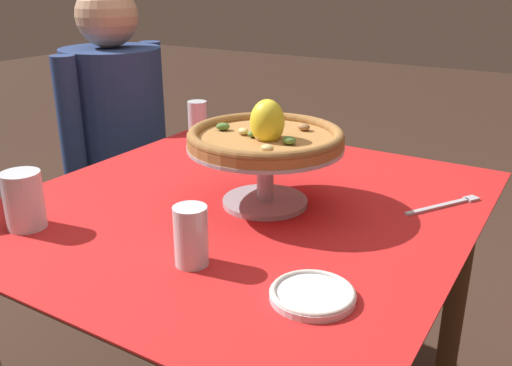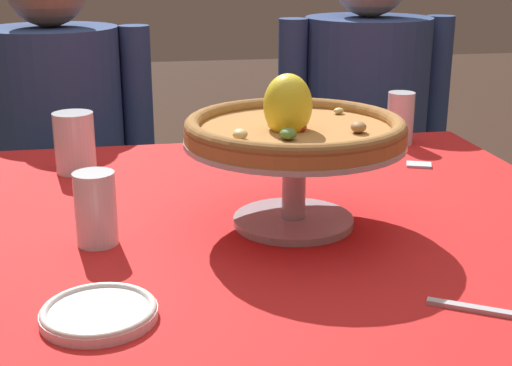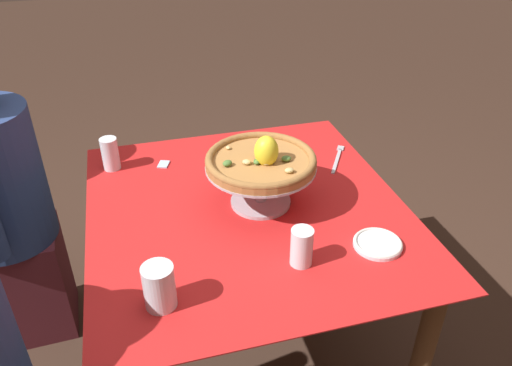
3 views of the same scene
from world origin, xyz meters
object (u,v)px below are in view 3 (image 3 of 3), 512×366
object	(u,v)px
sugar_packet	(164,164)
pizza_stand	(261,179)
pizza	(261,160)
diner_right	(3,211)
water_glass_side_left	(302,249)
side_plate	(378,244)
dinner_fork	(338,158)
water_glass_back_right	(111,156)
water_glass_back_left	(160,289)

from	to	relation	value
sugar_packet	pizza_stand	bearing A→B (deg)	-139.91
pizza	diner_right	xyz separation A→B (m)	(0.41, 0.88, -0.31)
water_glass_side_left	pizza	bearing A→B (deg)	4.96
pizza	water_glass_side_left	xyz separation A→B (m)	(-0.31, -0.03, -0.11)
side_plate	water_glass_side_left	bearing A→B (deg)	92.23
side_plate	diner_right	xyz separation A→B (m)	(0.71, 1.14, -0.16)
dinner_fork	diner_right	size ratio (longest dim) A/B	0.16
pizza	water_glass_back_right	world-z (taller)	pizza
side_plate	dinner_fork	size ratio (longest dim) A/B	0.74
water_glass_side_left	diner_right	size ratio (longest dim) A/B	0.09
pizza	water_glass_side_left	bearing A→B (deg)	-175.04
pizza	sugar_packet	xyz separation A→B (m)	(0.33, 0.28, -0.16)
pizza	water_glass_back_right	xyz separation A→B (m)	(0.36, 0.46, -0.11)
water_glass_back_left	diner_right	bearing A→B (deg)	33.68
water_glass_side_left	dinner_fork	size ratio (longest dim) A/B	0.59
side_plate	sugar_packet	distance (m)	0.83
water_glass_back_right	dinner_fork	size ratio (longest dim) A/B	0.62
sugar_packet	water_glass_back_right	bearing A→B (deg)	81.98
water_glass_back_left	sugar_packet	bearing A→B (deg)	-6.78
pizza_stand	diner_right	world-z (taller)	diner_right
water_glass_back_left	water_glass_back_right	xyz separation A→B (m)	(0.72, 0.10, -0.00)
pizza	water_glass_side_left	world-z (taller)	pizza
water_glass_back_left	water_glass_side_left	world-z (taller)	water_glass_back_left
pizza_stand	pizza	xyz separation A→B (m)	(-0.00, -0.00, 0.07)
water_glass_back_left	diner_right	size ratio (longest dim) A/B	0.10
pizza_stand	dinner_fork	world-z (taller)	pizza_stand
dinner_fork	water_glass_back_right	bearing A→B (deg)	79.62
water_glass_back_left	water_glass_back_right	bearing A→B (deg)	7.81
water_glass_back_left	diner_right	xyz separation A→B (m)	(0.77, 0.52, -0.20)
diner_right	pizza_stand	bearing A→B (deg)	-115.17
pizza_stand	water_glass_back_right	world-z (taller)	pizza_stand
side_plate	water_glass_back_right	bearing A→B (deg)	47.90
water_glass_back_left	diner_right	world-z (taller)	diner_right
water_glass_back_left	dinner_fork	world-z (taller)	water_glass_back_left
sugar_packet	dinner_fork	bearing A→B (deg)	-101.04
water_glass_side_left	water_glass_back_right	world-z (taller)	water_glass_back_right
water_glass_back_right	dinner_fork	distance (m)	0.83
water_glass_side_left	side_plate	size ratio (longest dim) A/B	0.80
dinner_fork	sugar_packet	distance (m)	0.65
water_glass_back_left	water_glass_side_left	size ratio (longest dim) A/B	1.07
water_glass_back_right	side_plate	bearing A→B (deg)	-132.10
water_glass_side_left	water_glass_back_left	bearing A→B (deg)	98.02
dinner_fork	sugar_packet	size ratio (longest dim) A/B	3.80
side_plate	dinner_fork	distance (m)	0.51
pizza	sugar_packet	bearing A→B (deg)	40.12
pizza_stand	water_glass_back_left	size ratio (longest dim) A/B	2.88
water_glass_side_left	dinner_fork	world-z (taller)	water_glass_side_left
pizza	side_plate	world-z (taller)	pizza
water_glass_side_left	diner_right	distance (m)	1.17
water_glass_side_left	side_plate	xyz separation A→B (m)	(0.01, -0.24, -0.04)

